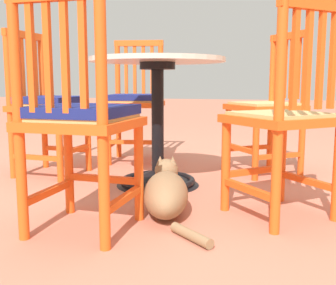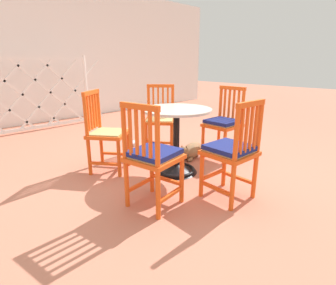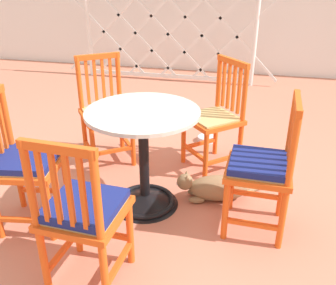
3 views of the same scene
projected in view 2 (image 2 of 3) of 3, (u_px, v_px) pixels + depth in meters
The scene contains 11 objects.
ground_plane at pixel (177, 170), 3.11m from camera, with size 24.00×24.00×0.00m, color #C6755B.
building_wall_backdrop at pixel (36, 52), 5.30m from camera, with size 10.00×0.20×2.80m, color white.
lattice_fence_panel at pixel (23, 95), 4.64m from camera, with size 3.13×0.06×1.33m.
cafe_table at pixel (176, 148), 3.00m from camera, with size 0.76×0.76×0.73m.
orange_chair_at_corner at pixel (160, 120), 3.70m from camera, with size 0.56×0.56×0.91m.
orange_chair_tucked_in at pixel (106, 134), 3.01m from camera, with size 0.56×0.56×0.91m.
orange_chair_near_fence at pixel (153, 157), 2.24m from camera, with size 0.46×0.46×0.91m.
orange_chair_facing_out at pixel (232, 152), 2.37m from camera, with size 0.42×0.42×0.91m.
orange_chair_by_planter at pixel (223, 124), 3.43m from camera, with size 0.41×0.41×0.91m.
tabby_cat at pixel (191, 151), 3.49m from camera, with size 0.67×0.42×0.23m.
pet_water_bowl at pixel (133, 143), 4.05m from camera, with size 0.17×0.17×0.05m, color silver.
Camera 2 is at (-2.12, -1.96, 1.21)m, focal length 28.64 mm.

